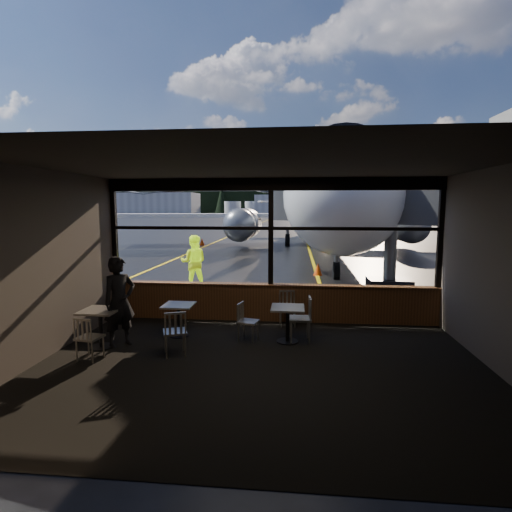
# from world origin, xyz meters

# --- Properties ---
(ground_plane) EXTENTS (520.00, 520.00, 0.00)m
(ground_plane) POSITION_xyz_m (0.00, 120.00, 0.00)
(ground_plane) COLOR black
(ground_plane) RESTS_ON ground
(carpet_floor) EXTENTS (8.00, 6.00, 0.01)m
(carpet_floor) POSITION_xyz_m (0.00, -3.00, 0.01)
(carpet_floor) COLOR black
(carpet_floor) RESTS_ON ground
(ceiling) EXTENTS (8.00, 6.00, 0.04)m
(ceiling) POSITION_xyz_m (0.00, -3.00, 3.50)
(ceiling) COLOR #38332D
(ceiling) RESTS_ON ground
(wall_left) EXTENTS (0.04, 6.00, 3.50)m
(wall_left) POSITION_xyz_m (-4.00, -3.00, 1.75)
(wall_left) COLOR #534A42
(wall_left) RESTS_ON ground
(wall_right) EXTENTS (0.04, 6.00, 3.50)m
(wall_right) POSITION_xyz_m (4.00, -3.00, 1.75)
(wall_right) COLOR #534A42
(wall_right) RESTS_ON ground
(wall_back) EXTENTS (8.00, 0.04, 3.50)m
(wall_back) POSITION_xyz_m (0.00, -6.00, 1.75)
(wall_back) COLOR #534A42
(wall_back) RESTS_ON ground
(window_sill) EXTENTS (8.00, 0.28, 0.90)m
(window_sill) POSITION_xyz_m (0.00, 0.00, 0.45)
(window_sill) COLOR brown
(window_sill) RESTS_ON ground
(window_header) EXTENTS (8.00, 0.18, 0.30)m
(window_header) POSITION_xyz_m (0.00, 0.00, 3.35)
(window_header) COLOR black
(window_header) RESTS_ON ground
(mullion_left) EXTENTS (0.12, 0.12, 2.60)m
(mullion_left) POSITION_xyz_m (-3.95, 0.00, 2.20)
(mullion_left) COLOR black
(mullion_left) RESTS_ON ground
(mullion_centre) EXTENTS (0.12, 0.12, 2.60)m
(mullion_centre) POSITION_xyz_m (0.00, 0.00, 2.20)
(mullion_centre) COLOR black
(mullion_centre) RESTS_ON ground
(mullion_right) EXTENTS (0.12, 0.12, 2.60)m
(mullion_right) POSITION_xyz_m (3.95, 0.00, 2.20)
(mullion_right) COLOR black
(mullion_right) RESTS_ON ground
(window_transom) EXTENTS (8.00, 0.10, 0.08)m
(window_transom) POSITION_xyz_m (0.00, 0.00, 2.30)
(window_transom) COLOR black
(window_transom) RESTS_ON ground
(airliner) EXTENTS (32.59, 38.88, 11.73)m
(airliner) POSITION_xyz_m (2.42, 19.01, 5.86)
(airliner) COLOR white
(airliner) RESTS_ON ground_plane
(jet_bridge) EXTENTS (8.81, 10.77, 4.70)m
(jet_bridge) POSITION_xyz_m (3.60, 5.50, 2.35)
(jet_bridge) COLOR #2D2D2F
(jet_bridge) RESTS_ON ground_plane
(cafe_table_near) EXTENTS (0.68, 0.68, 0.75)m
(cafe_table_near) POSITION_xyz_m (0.45, -1.54, 0.38)
(cafe_table_near) COLOR #9E9991
(cafe_table_near) RESTS_ON carpet_floor
(cafe_table_mid) EXTENTS (0.65, 0.65, 0.71)m
(cafe_table_mid) POSITION_xyz_m (-1.91, -1.39, 0.36)
(cafe_table_mid) COLOR #9D9890
(cafe_table_mid) RESTS_ON carpet_floor
(cafe_table_left) EXTENTS (0.71, 0.71, 0.78)m
(cafe_table_left) POSITION_xyz_m (-3.25, -2.25, 0.39)
(cafe_table_left) COLOR gray
(cafe_table_left) RESTS_ON carpet_floor
(chair_near_e) EXTENTS (0.55, 0.55, 0.96)m
(chair_near_e) POSITION_xyz_m (0.71, -1.46, 0.48)
(chair_near_e) COLOR beige
(chair_near_e) RESTS_ON carpet_floor
(chair_near_w) EXTENTS (0.54, 0.54, 0.82)m
(chair_near_w) POSITION_xyz_m (-0.37, -1.55, 0.41)
(chair_near_w) COLOR #BBB6A9
(chair_near_w) RESTS_ON carpet_floor
(chair_near_n) EXTENTS (0.50, 0.50, 0.84)m
(chair_near_n) POSITION_xyz_m (0.43, -0.42, 0.42)
(chair_near_n) COLOR #B3ADA1
(chair_near_n) RESTS_ON carpet_floor
(chair_mid_s) EXTENTS (0.63, 0.63, 0.90)m
(chair_mid_s) POSITION_xyz_m (-1.66, -2.50, 0.45)
(chair_mid_s) COLOR #B8B3A6
(chair_mid_s) RESTS_ON carpet_floor
(chair_left_s) EXTENTS (0.52, 0.52, 0.84)m
(chair_left_s) POSITION_xyz_m (-3.14, -2.90, 0.42)
(chair_left_s) COLOR #B8B2A6
(chair_left_s) RESTS_ON carpet_floor
(passenger) EXTENTS (0.76, 0.79, 1.83)m
(passenger) POSITION_xyz_m (-2.92, -2.08, 0.91)
(passenger) COLOR black
(passenger) RESTS_ON carpet_floor
(ground_crew) EXTENTS (1.00, 0.83, 1.86)m
(ground_crew) POSITION_xyz_m (-2.90, 3.71, 0.93)
(ground_crew) COLOR #BFF219
(ground_crew) RESTS_ON ground_plane
(cone_nose) EXTENTS (0.37, 0.37, 0.51)m
(cone_nose) POSITION_xyz_m (1.53, 6.97, 0.26)
(cone_nose) COLOR #FF4508
(cone_nose) RESTS_ON ground_plane
(cone_wing) EXTENTS (0.39, 0.39, 0.54)m
(cone_wing) POSITION_xyz_m (-6.43, 19.70, 0.27)
(cone_wing) COLOR #E25E07
(cone_wing) RESTS_ON ground_plane
(hangar_left) EXTENTS (45.00, 18.00, 11.00)m
(hangar_left) POSITION_xyz_m (-70.00, 180.00, 5.50)
(hangar_left) COLOR silver
(hangar_left) RESTS_ON ground_plane
(hangar_mid) EXTENTS (38.00, 15.00, 10.00)m
(hangar_mid) POSITION_xyz_m (0.00, 185.00, 5.00)
(hangar_mid) COLOR silver
(hangar_mid) RESTS_ON ground_plane
(hangar_right) EXTENTS (50.00, 20.00, 12.00)m
(hangar_right) POSITION_xyz_m (60.00, 178.00, 6.00)
(hangar_right) COLOR silver
(hangar_right) RESTS_ON ground_plane
(fuel_tank_a) EXTENTS (8.00, 8.00, 6.00)m
(fuel_tank_a) POSITION_xyz_m (-30.00, 182.00, 3.00)
(fuel_tank_a) COLOR silver
(fuel_tank_a) RESTS_ON ground_plane
(fuel_tank_b) EXTENTS (8.00, 8.00, 6.00)m
(fuel_tank_b) POSITION_xyz_m (-20.00, 182.00, 3.00)
(fuel_tank_b) COLOR silver
(fuel_tank_b) RESTS_ON ground_plane
(fuel_tank_c) EXTENTS (8.00, 8.00, 6.00)m
(fuel_tank_c) POSITION_xyz_m (-10.00, 182.00, 3.00)
(fuel_tank_c) COLOR silver
(fuel_tank_c) RESTS_ON ground_plane
(treeline) EXTENTS (360.00, 3.00, 12.00)m
(treeline) POSITION_xyz_m (0.00, 210.00, 6.00)
(treeline) COLOR black
(treeline) RESTS_ON ground_plane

